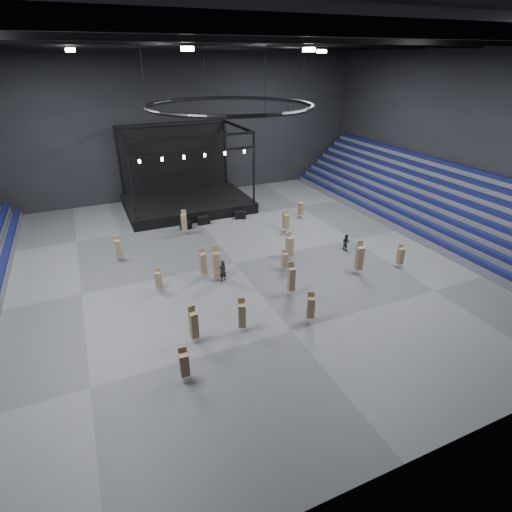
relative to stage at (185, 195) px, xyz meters
name	(u,v)px	position (x,y,z in m)	size (l,w,h in m)	color
floor	(235,263)	(0.00, -16.24, -1.45)	(50.00, 50.00, 0.00)	#505053
ceiling	(228,27)	(0.00, -16.24, 16.55)	(50.00, 42.00, 0.20)	black
wall_back	(170,123)	(0.00, 4.76, 7.55)	(50.00, 0.20, 18.00)	black
wall_front	(448,292)	(0.00, -37.24, 7.55)	(50.00, 0.20, 18.00)	black
wall_right	(466,137)	(25.00, -16.24, 7.55)	(0.20, 42.00, 18.00)	black
bleachers_right	(435,208)	(22.94, -16.24, 0.28)	(7.20, 40.00, 6.40)	#4E4E50
stage	(185,195)	(0.00, 0.00, 0.00)	(14.00, 10.00, 9.20)	black
truss_ring	(230,106)	(0.00, -16.24, 11.55)	(12.30, 12.30, 5.15)	black
roof_girders	(228,40)	(0.00, -16.24, 15.75)	(49.00, 30.35, 0.70)	black
floodlights	(252,49)	(0.00, -20.24, 15.15)	(28.60, 16.60, 0.25)	white
flight_case_left	(186,226)	(-1.86, -6.96, -1.07)	(1.15, 0.58, 0.77)	black
flight_case_mid	(204,220)	(0.25, -6.35, -1.02)	(1.29, 0.65, 0.86)	black
flight_case_right	(240,215)	(4.49, -6.41, -1.04)	(1.24, 0.62, 0.83)	black
chair_stack_0	(286,221)	(7.30, -11.87, -0.23)	(0.54, 0.54, 2.28)	silver
chair_stack_1	(359,258)	(8.73, -22.09, 0.03)	(0.61, 0.61, 2.92)	silver
chair_stack_2	(285,260)	(3.42, -19.10, -0.46)	(0.47, 0.47, 1.84)	silver
chair_stack_3	(301,208)	(10.69, -8.94, -0.33)	(0.58, 0.58, 2.10)	silver
chair_stack_4	(291,279)	(2.08, -22.70, -0.08)	(0.52, 0.52, 2.71)	silver
chair_stack_5	(184,364)	(-7.55, -28.22, -0.31)	(0.51, 0.51, 2.14)	silver
chair_stack_6	(217,264)	(-2.33, -18.45, 0.07)	(0.62, 0.62, 3.01)	silver
chair_stack_7	(311,307)	(1.62, -26.29, -0.26)	(0.65, 0.65, 2.25)	silver
chair_stack_8	(289,246)	(4.71, -17.50, -0.11)	(0.58, 0.58, 2.57)	silver
chair_stack_9	(158,279)	(-6.93, -18.18, -0.42)	(0.58, 0.58, 1.92)	silver
chair_stack_10	(184,222)	(-2.31, -8.22, -0.12)	(0.67, 0.67, 2.56)	silver
chair_stack_11	(203,263)	(-3.17, -17.45, -0.14)	(0.54, 0.54, 2.55)	silver
chair_stack_12	(242,315)	(-2.97, -25.36, -0.20)	(0.59, 0.59, 2.43)	silver
chair_stack_13	(194,324)	(-6.13, -25.19, -0.13)	(0.51, 0.51, 2.60)	silver
chair_stack_14	(400,256)	(12.62, -22.61, -0.33)	(0.50, 0.50, 2.13)	silver
chair_stack_15	(118,248)	(-9.10, -11.47, -0.26)	(0.52, 0.52, 2.25)	silver
man_center	(223,271)	(-1.94, -18.67, -0.53)	(0.67, 0.44, 1.85)	black
crew_member	(346,242)	(10.48, -17.86, -0.67)	(0.76, 0.59, 1.56)	black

